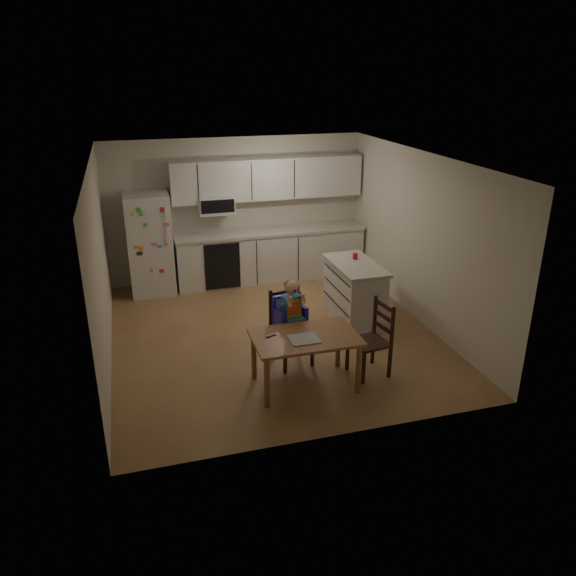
# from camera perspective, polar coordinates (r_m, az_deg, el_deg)

# --- Properties ---
(room) EXTENTS (4.52, 5.01, 2.51)m
(room) POSITION_cam_1_polar(r_m,az_deg,el_deg) (8.12, -2.46, 4.70)
(room) COLOR #8E6141
(room) RESTS_ON ground
(refrigerator) EXTENTS (0.72, 0.70, 1.70)m
(refrigerator) POSITION_cam_1_polar(r_m,az_deg,el_deg) (9.63, -13.86, 4.35)
(refrigerator) COLOR silver
(refrigerator) RESTS_ON ground
(kitchen_run) EXTENTS (3.37, 0.62, 2.15)m
(kitchen_run) POSITION_cam_1_polar(r_m,az_deg,el_deg) (9.98, -2.05, 5.75)
(kitchen_run) COLOR silver
(kitchen_run) RESTS_ON ground
(kitchen_island) EXTENTS (0.63, 1.21, 0.89)m
(kitchen_island) POSITION_cam_1_polar(r_m,az_deg,el_deg) (8.51, 6.75, -0.35)
(kitchen_island) COLOR silver
(kitchen_island) RESTS_ON ground
(red_cup) EXTENTS (0.07, 0.07, 0.09)m
(red_cup) POSITION_cam_1_polar(r_m,az_deg,el_deg) (8.54, 6.84, 3.24)
(red_cup) COLOR red
(red_cup) RESTS_ON kitchen_island
(dining_table) EXTENTS (1.25, 0.80, 0.67)m
(dining_table) POSITION_cam_1_polar(r_m,az_deg,el_deg) (6.65, 1.76, -5.57)
(dining_table) COLOR brown
(dining_table) RESTS_ON ground
(napkin) EXTENTS (0.33, 0.29, 0.01)m
(napkin) POSITION_cam_1_polar(r_m,az_deg,el_deg) (6.51, 1.63, -5.21)
(napkin) COLOR #B4B4B9
(napkin) RESTS_ON dining_table
(toddler_spoon) EXTENTS (0.12, 0.06, 0.02)m
(toddler_spoon) POSITION_cam_1_polar(r_m,az_deg,el_deg) (6.58, -1.80, -4.92)
(toddler_spoon) COLOR #2D21BC
(toddler_spoon) RESTS_ON dining_table
(chair_booster) EXTENTS (0.52, 0.52, 1.16)m
(chair_booster) POSITION_cam_1_polar(r_m,az_deg,el_deg) (7.12, 0.18, -2.51)
(chair_booster) COLOR black
(chair_booster) RESTS_ON ground
(chair_side) EXTENTS (0.48, 0.48, 0.95)m
(chair_side) POSITION_cam_1_polar(r_m,az_deg,el_deg) (7.04, 8.95, -4.59)
(chair_side) COLOR black
(chair_side) RESTS_ON ground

